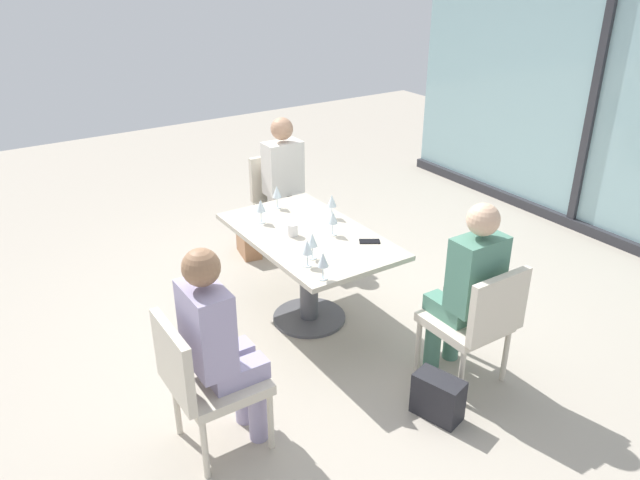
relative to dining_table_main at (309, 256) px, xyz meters
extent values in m
plane|color=#A89E8E|center=(0.00, 0.00, -0.55)|extent=(12.00, 12.00, 0.00)
cube|color=#91B7BC|center=(0.00, 3.20, 0.80)|extent=(4.63, 0.03, 2.70)
cube|color=#2D2D33|center=(0.00, 3.17, 0.80)|extent=(0.08, 0.06, 2.70)
cube|color=#2D2D33|center=(0.00, 3.17, -0.50)|extent=(4.63, 0.10, 0.10)
cube|color=#BCB29E|center=(0.00, 0.00, 0.16)|extent=(1.40, 0.83, 0.04)
cylinder|color=#4C4C51|center=(0.00, 0.00, -0.20)|extent=(0.14, 0.14, 0.69)
cylinder|color=#4C4C51|center=(0.00, 0.00, -0.54)|extent=(0.56, 0.56, 0.02)
cube|color=beige|center=(-1.14, 0.48, -0.13)|extent=(0.46, 0.46, 0.06)
cube|color=beige|center=(-1.39, 0.48, 0.11)|extent=(0.05, 0.46, 0.42)
cylinder|color=beige|center=(-0.94, 0.28, -0.35)|extent=(0.04, 0.04, 0.39)
cylinder|color=beige|center=(-0.94, 0.68, -0.35)|extent=(0.04, 0.04, 0.39)
cylinder|color=beige|center=(-1.34, 0.28, -0.35)|extent=(0.04, 0.04, 0.39)
cylinder|color=beige|center=(-1.34, 0.68, -0.35)|extent=(0.04, 0.04, 0.39)
cube|color=beige|center=(1.14, 0.48, -0.13)|extent=(0.46, 0.46, 0.06)
cube|color=beige|center=(1.39, 0.48, 0.11)|extent=(0.05, 0.46, 0.42)
cylinder|color=beige|center=(0.94, 0.68, -0.35)|extent=(0.04, 0.04, 0.39)
cylinder|color=beige|center=(0.94, 0.28, -0.35)|extent=(0.04, 0.04, 0.39)
cylinder|color=beige|center=(1.34, 0.68, -0.35)|extent=(0.04, 0.04, 0.39)
cylinder|color=beige|center=(1.34, 0.28, -0.35)|extent=(0.04, 0.04, 0.39)
cube|color=beige|center=(0.83, -1.11, -0.13)|extent=(0.46, 0.46, 0.06)
cube|color=beige|center=(0.83, -1.36, 0.11)|extent=(0.46, 0.05, 0.42)
cylinder|color=beige|center=(1.03, -0.91, -0.35)|extent=(0.04, 0.04, 0.39)
cylinder|color=beige|center=(0.63, -0.91, -0.35)|extent=(0.04, 0.04, 0.39)
cylinder|color=beige|center=(1.03, -1.31, -0.35)|extent=(0.04, 0.04, 0.39)
cylinder|color=beige|center=(0.63, -1.31, -0.35)|extent=(0.04, 0.04, 0.39)
cylinder|color=silver|center=(-0.96, 0.39, -0.32)|extent=(0.11, 0.11, 0.45)
cube|color=silver|center=(-1.06, 0.39, -0.04)|extent=(0.32, 0.13, 0.11)
cylinder|color=silver|center=(-0.96, 0.57, -0.32)|extent=(0.11, 0.11, 0.45)
cube|color=silver|center=(-1.06, 0.57, -0.04)|extent=(0.32, 0.13, 0.11)
cube|color=silver|center=(-1.19, 0.48, 0.25)|extent=(0.20, 0.34, 0.48)
sphere|color=tan|center=(-1.19, 0.48, 0.61)|extent=(0.20, 0.20, 0.20)
cylinder|color=#4C7F6B|center=(0.96, 0.57, -0.32)|extent=(0.11, 0.11, 0.45)
cube|color=#4C7F6B|center=(1.06, 0.57, -0.04)|extent=(0.32, 0.13, 0.11)
cylinder|color=#4C7F6B|center=(0.96, 0.39, -0.32)|extent=(0.11, 0.11, 0.45)
cube|color=#4C7F6B|center=(1.06, 0.39, -0.04)|extent=(0.32, 0.13, 0.11)
cube|color=#4C7F6B|center=(1.19, 0.48, 0.25)|extent=(0.20, 0.34, 0.48)
sphere|color=#D8AD8C|center=(1.19, 0.48, 0.61)|extent=(0.20, 0.20, 0.20)
cylinder|color=#9E93B7|center=(0.92, -0.93, -0.32)|extent=(0.11, 0.11, 0.45)
cube|color=#9E93B7|center=(0.92, -1.03, -0.04)|extent=(0.13, 0.32, 0.11)
cylinder|color=#9E93B7|center=(0.74, -0.93, -0.32)|extent=(0.11, 0.11, 0.45)
cube|color=#9E93B7|center=(0.74, -1.03, -0.04)|extent=(0.13, 0.32, 0.11)
cube|color=#9E93B7|center=(0.83, -1.16, 0.25)|extent=(0.34, 0.20, 0.48)
sphere|color=#936B4C|center=(0.83, -1.16, 0.61)|extent=(0.20, 0.20, 0.20)
cylinder|color=silver|center=(0.11, 0.13, 0.18)|extent=(0.06, 0.06, 0.00)
cylinder|color=silver|center=(0.11, 0.13, 0.23)|extent=(0.01, 0.01, 0.08)
cone|color=silver|center=(0.11, 0.13, 0.32)|extent=(0.07, 0.07, 0.09)
cylinder|color=silver|center=(-0.36, -0.19, 0.18)|extent=(0.06, 0.06, 0.00)
cylinder|color=silver|center=(-0.36, -0.19, 0.23)|extent=(0.01, 0.01, 0.08)
cone|color=silver|center=(-0.36, -0.19, 0.32)|extent=(0.07, 0.07, 0.09)
cylinder|color=silver|center=(0.42, -0.27, 0.18)|extent=(0.06, 0.06, 0.00)
cylinder|color=silver|center=(0.42, -0.27, 0.23)|extent=(0.01, 0.01, 0.08)
cone|color=silver|center=(0.42, -0.27, 0.32)|extent=(0.07, 0.07, 0.09)
cylinder|color=silver|center=(0.35, -0.19, 0.18)|extent=(0.06, 0.06, 0.00)
cylinder|color=silver|center=(0.35, -0.19, 0.23)|extent=(0.01, 0.01, 0.08)
cone|color=silver|center=(0.35, -0.19, 0.32)|extent=(0.07, 0.07, 0.09)
cylinder|color=silver|center=(0.62, -0.29, 0.18)|extent=(0.06, 0.06, 0.00)
cylinder|color=silver|center=(0.62, -0.29, 0.23)|extent=(0.01, 0.01, 0.08)
cone|color=silver|center=(0.62, -0.29, 0.32)|extent=(0.07, 0.07, 0.09)
cylinder|color=silver|center=(-0.55, 0.05, 0.18)|extent=(0.06, 0.06, 0.00)
cylinder|color=silver|center=(-0.55, 0.05, 0.23)|extent=(0.01, 0.01, 0.08)
cone|color=silver|center=(-0.55, 0.05, 0.32)|extent=(0.07, 0.07, 0.09)
cylinder|color=silver|center=(-0.15, 0.31, 0.18)|extent=(0.06, 0.06, 0.00)
cylinder|color=silver|center=(-0.15, 0.31, 0.23)|extent=(0.01, 0.01, 0.08)
cone|color=silver|center=(-0.15, 0.31, 0.32)|extent=(0.07, 0.07, 0.09)
cylinder|color=white|center=(-0.03, -0.11, 0.23)|extent=(0.08, 0.08, 0.09)
cube|color=black|center=(0.36, 0.28, 0.19)|extent=(0.14, 0.16, 0.01)
cube|color=#A3704C|center=(-1.24, 0.12, -0.41)|extent=(0.32, 0.21, 0.28)
cube|color=#232328|center=(1.35, 0.07, -0.41)|extent=(0.33, 0.24, 0.28)
camera|label=1|loc=(3.47, -2.17, 2.08)|focal=34.94mm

